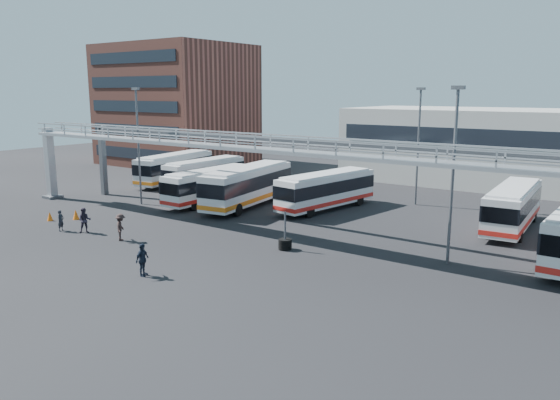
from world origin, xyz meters
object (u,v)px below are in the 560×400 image
Objects in this scene: bus_0 at (175,167)px; cone_right at (50,216)px; bus_7 at (513,206)px; light_pole_mid at (453,167)px; bus_1 at (205,172)px; tire_stack at (285,243)px; bus_3 at (248,185)px; pedestrian_d at (142,260)px; bus_2 at (211,184)px; pedestrian_b at (85,220)px; cone_left at (76,215)px; light_pole_back at (418,140)px; pedestrian_c at (121,227)px; bus_4 at (326,189)px; light_pole_left at (138,140)px; pedestrian_a at (61,221)px.

cone_right is (4.76, -17.86, -1.46)m from bus_0.
light_pole_mid is at bearing -99.55° from bus_7.
bus_1 is 14.24× the size of cone_right.
tire_stack is at bearing -38.20° from bus_0.
bus_3 is 6.42× the size of pedestrian_d.
tire_stack is (13.87, -8.14, -1.29)m from bus_2.
cone_left is (-4.16, 2.07, -0.51)m from pedestrian_b.
pedestrian_b is at bearing -113.55° from bus_3.
bus_2 is at bearing 65.95° from cone_right.
pedestrian_c is (-11.61, -22.86, -4.81)m from light_pole_back.
light_pole_mid reaches higher than bus_4.
light_pole_mid is at bearing -110.38° from pedestrian_c.
bus_1 reaches higher than pedestrian_c.
tire_stack is (4.04, -11.82, -1.34)m from bus_4.
bus_0 is 27.76m from tire_stack.
bus_3 reaches higher than cone_left.
bus_7 reaches higher than bus_4.
pedestrian_a is at bearing -73.96° from light_pole_left.
bus_1 is 4.06× the size of tire_stack.
bus_0 is 4.73m from bus_1.
pedestrian_c is at bearing -116.92° from light_pole_back.
bus_1 is 7.61m from bus_2.
bus_0 reaches higher than pedestrian_c.
bus_2 is at bearing -28.04° from pedestrian_a.
pedestrian_c is at bearing -48.78° from pedestrian_b.
bus_2 is at bearing 149.58° from tire_stack.
bus_1 is 16.23m from cone_left.
bus_4 is at bearing -176.15° from bus_7.
pedestrian_c is at bearing -74.37° from bus_2.
bus_3 is at bearing -41.10° from pedestrian_a.
cone_left is (-19.52, -20.96, -5.34)m from light_pole_back.
tire_stack is at bearing -161.42° from light_pole_mid.
bus_3 is (-19.61, 5.77, -3.79)m from light_pole_mid.
light_pole_back is at bearing 1.29° from bus_0.
cone_right is at bearing -125.01° from bus_4.
pedestrian_c is 2.35× the size of cone_left.
light_pole_back reaches higher than cone_right.
bus_1 is at bearing 21.24° from pedestrian_d.
pedestrian_a is (-11.77, -17.40, -0.98)m from bus_4.
pedestrian_d is 9.32m from tire_stack.
cone_right is at bearing 44.87° from pedestrian_c.
pedestrian_b is at bearing -160.78° from tire_stack.
bus_7 is 26.38m from pedestrian_d.
pedestrian_d is 15.85m from cone_left.
bus_4 is at bearing 108.87° from tire_stack.
bus_3 is at bearing 163.61° from light_pole_mid.
pedestrian_b is at bearing -112.04° from bus_4.
bus_2 is at bearing 17.05° from pedestrian_d.
light_pole_mid reaches higher than pedestrian_a.
light_pole_back is 13.02× the size of cone_left.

